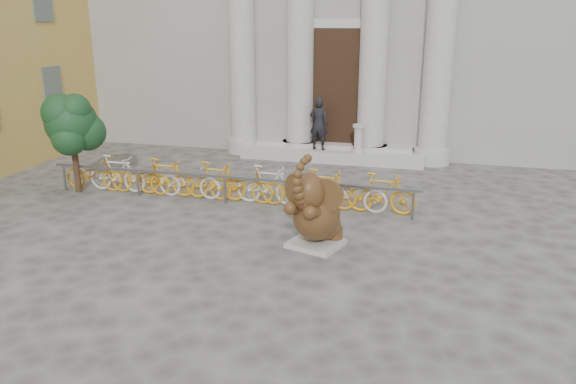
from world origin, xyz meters
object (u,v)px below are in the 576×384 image
(tree, at_px, (72,124))
(pedestrian, at_px, (319,124))
(elephant_statue, at_px, (315,213))
(bike_rack, at_px, (228,182))

(tree, relative_size, pedestrian, 1.55)
(pedestrian, bearing_deg, tree, 48.76)
(elephant_statue, relative_size, bike_rack, 0.21)
(bike_rack, xyz_separation_m, pedestrian, (1.36, 4.81, 0.72))
(tree, distance_m, pedestrian, 7.57)
(elephant_statue, distance_m, bike_rack, 3.70)
(bike_rack, relative_size, pedestrian, 5.65)
(elephant_statue, distance_m, tree, 7.35)
(elephant_statue, bearing_deg, bike_rack, 157.10)
(bike_rack, bearing_deg, elephant_statue, -40.63)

